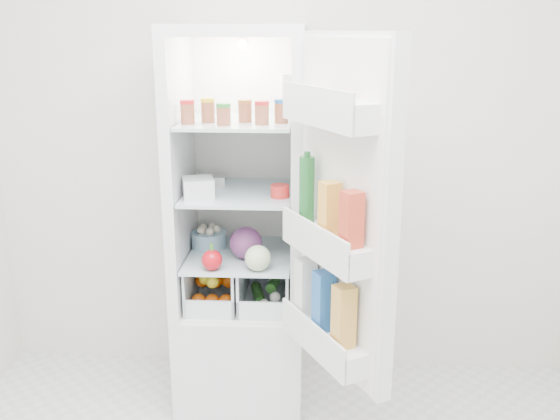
# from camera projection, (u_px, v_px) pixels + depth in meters

# --- Properties ---
(room_walls) EXTENTS (3.02, 3.02, 2.61)m
(room_walls) POSITION_uv_depth(u_px,v_px,m) (258.00, 106.00, 1.60)
(room_walls) COLOR silver
(room_walls) RESTS_ON ground
(refrigerator) EXTENTS (0.60, 0.60, 1.80)m
(refrigerator) POSITION_uv_depth(u_px,v_px,m) (242.00, 265.00, 3.06)
(refrigerator) COLOR silver
(refrigerator) RESTS_ON ground
(shelf_low) EXTENTS (0.49, 0.53, 0.01)m
(shelf_low) POSITION_uv_depth(u_px,v_px,m) (240.00, 255.00, 2.98)
(shelf_low) COLOR silver
(shelf_low) RESTS_ON refrigerator
(shelf_mid) EXTENTS (0.49, 0.53, 0.02)m
(shelf_mid) POSITION_uv_depth(u_px,v_px,m) (239.00, 192.00, 2.90)
(shelf_mid) COLOR silver
(shelf_mid) RESTS_ON refrigerator
(shelf_top) EXTENTS (0.49, 0.53, 0.02)m
(shelf_top) POSITION_uv_depth(u_px,v_px,m) (238.00, 121.00, 2.80)
(shelf_top) COLOR silver
(shelf_top) RESTS_ON refrigerator
(crisper_left) EXTENTS (0.23, 0.46, 0.22)m
(crisper_left) POSITION_uv_depth(u_px,v_px,m) (216.00, 280.00, 3.03)
(crisper_left) COLOR silver
(crisper_left) RESTS_ON refrigerator
(crisper_right) EXTENTS (0.23, 0.46, 0.22)m
(crisper_right) POSITION_uv_depth(u_px,v_px,m) (266.00, 281.00, 3.01)
(crisper_right) COLOR silver
(crisper_right) RESTS_ON refrigerator
(condiment_jars) EXTENTS (0.46, 0.16, 0.08)m
(condiment_jars) POSITION_uv_depth(u_px,v_px,m) (235.00, 114.00, 2.68)
(condiment_jars) COLOR #B21919
(condiment_jars) RESTS_ON shelf_top
(squeeze_bottle) EXTENTS (0.06, 0.06, 0.20)m
(squeeze_bottle) POSITION_uv_depth(u_px,v_px,m) (286.00, 96.00, 2.82)
(squeeze_bottle) COLOR white
(squeeze_bottle) RESTS_ON shelf_top
(tub_white) EXTENTS (0.17, 0.17, 0.09)m
(tub_white) POSITION_uv_depth(u_px,v_px,m) (198.00, 187.00, 2.78)
(tub_white) COLOR silver
(tub_white) RESTS_ON shelf_mid
(tin_red) EXTENTS (0.11, 0.11, 0.06)m
(tin_red) POSITION_uv_depth(u_px,v_px,m) (280.00, 191.00, 2.78)
(tin_red) COLOR red
(tin_red) RESTS_ON shelf_mid
(foil_tray) EXTENTS (0.15, 0.12, 0.04)m
(foil_tray) POSITION_uv_depth(u_px,v_px,m) (210.00, 179.00, 3.04)
(foil_tray) COLOR #B7B6BA
(foil_tray) RESTS_ON shelf_mid
(red_cabbage) EXTENTS (0.15, 0.15, 0.15)m
(red_cabbage) POSITION_uv_depth(u_px,v_px,m) (246.00, 243.00, 2.90)
(red_cabbage) COLOR #531E57
(red_cabbage) RESTS_ON shelf_low
(bell_pepper) EXTENTS (0.09, 0.09, 0.09)m
(bell_pepper) POSITION_uv_depth(u_px,v_px,m) (212.00, 260.00, 2.77)
(bell_pepper) COLOR red
(bell_pepper) RESTS_ON shelf_low
(mushroom_bowl) EXTENTS (0.18, 0.18, 0.08)m
(mushroom_bowl) POSITION_uv_depth(u_px,v_px,m) (209.00, 239.00, 3.06)
(mushroom_bowl) COLOR #8CB9D1
(mushroom_bowl) RESTS_ON shelf_low
(salad_bag) EXTENTS (0.12, 0.12, 0.12)m
(salad_bag) POSITION_uv_depth(u_px,v_px,m) (258.00, 258.00, 2.76)
(salad_bag) COLOR beige
(salad_bag) RESTS_ON shelf_low
(citrus_pile) EXTENTS (0.20, 0.24, 0.16)m
(citrus_pile) POSITION_uv_depth(u_px,v_px,m) (214.00, 287.00, 2.98)
(citrus_pile) COLOR #DB5A0B
(citrus_pile) RESTS_ON refrigerator
(veg_pile) EXTENTS (0.16, 0.30, 0.10)m
(veg_pile) POSITION_uv_depth(u_px,v_px,m) (267.00, 290.00, 3.02)
(veg_pile) COLOR #194818
(veg_pile) RESTS_ON refrigerator
(fridge_door) EXTENTS (0.41, 0.56, 1.30)m
(fridge_door) POSITION_uv_depth(u_px,v_px,m) (340.00, 219.00, 2.34)
(fridge_door) COLOR silver
(fridge_door) RESTS_ON refrigerator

